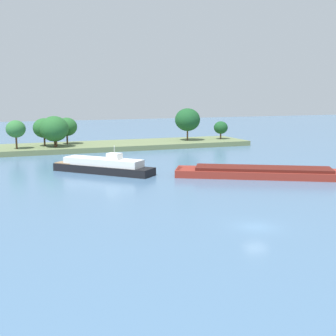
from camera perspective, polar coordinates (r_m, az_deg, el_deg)
ground_plane at (r=52.11m, az=10.79°, el=-7.16°), size 400.00×400.00×0.00m
treeline_island at (r=122.40m, az=-6.37°, el=3.86°), size 65.46×16.58×10.19m
white_riverboat at (r=85.28m, az=-8.02°, el=0.24°), size 16.51×17.14×5.20m
cargo_barge at (r=82.15m, az=13.19°, el=-0.48°), size 31.99×21.53×5.87m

